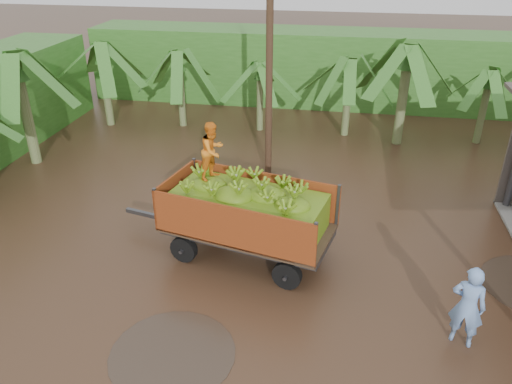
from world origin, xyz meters
TOP-DOWN VIEW (x-y plane):
  - ground at (0.00, 0.00)m, footprint 100.00×100.00m
  - hedge_north at (-2.00, 16.00)m, footprint 22.00×3.00m
  - banana_trailer at (-2.41, 1.64)m, footprint 6.24×3.09m
  - man_blue at (2.74, -0.80)m, footprint 0.83×0.69m
  - utility_pole at (-2.65, 6.95)m, footprint 1.20×0.24m
  - banana_plants at (-4.87, 6.86)m, footprint 24.64×20.58m

SIDE VIEW (x-z plane):
  - ground at x=0.00m, z-range 0.00..0.00m
  - man_blue at x=2.74m, z-range 0.00..1.95m
  - banana_trailer at x=-2.41m, z-range -0.46..3.15m
  - hedge_north at x=-2.00m, z-range 0.00..3.60m
  - banana_plants at x=-4.87m, z-range -0.26..4.07m
  - utility_pole at x=-2.65m, z-range 0.06..7.79m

